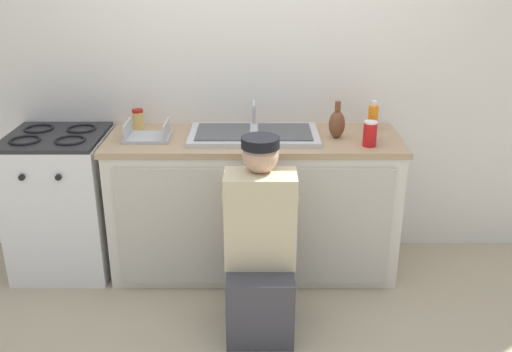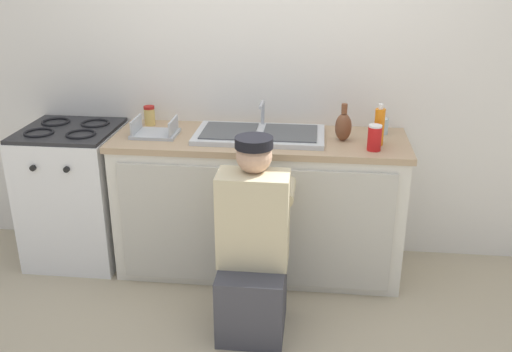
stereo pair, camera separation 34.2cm
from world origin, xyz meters
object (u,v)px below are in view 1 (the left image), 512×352
(dish_rack_tray, at_px, (150,135))
(condiment_jar, at_px, (140,119))
(soap_bottle_orange, at_px, (375,123))
(water_glass, at_px, (375,122))
(sink_double_basin, at_px, (256,134))
(plumber_person, at_px, (262,254))
(stove_range, at_px, (66,202))
(soda_cup_red, at_px, (372,134))
(vase_decorative, at_px, (339,124))

(dish_rack_tray, distance_m, condiment_jar, 0.24)
(condiment_jar, xyz_separation_m, soap_bottle_orange, (1.47, -0.25, 0.05))
(water_glass, bearing_deg, soap_bottle_orange, -102.69)
(sink_double_basin, xyz_separation_m, condiment_jar, (-0.75, 0.18, 0.05))
(plumber_person, distance_m, condiment_jar, 1.27)
(stove_range, height_order, soda_cup_red, soda_cup_red)
(stove_range, relative_size, condiment_jar, 7.31)
(sink_double_basin, xyz_separation_m, water_glass, (0.77, 0.15, 0.03))
(condiment_jar, relative_size, water_glass, 1.28)
(dish_rack_tray, bearing_deg, stove_range, 176.25)
(sink_double_basin, xyz_separation_m, dish_rack_tray, (-0.66, -0.04, 0.01))
(stove_range, xyz_separation_m, dish_rack_tray, (0.59, -0.04, 0.47))
(plumber_person, bearing_deg, stove_range, 152.32)
(dish_rack_tray, xyz_separation_m, water_glass, (1.42, 0.19, 0.03))
(condiment_jar, bearing_deg, stove_range, -159.65)
(stove_range, bearing_deg, dish_rack_tray, -3.75)
(plumber_person, xyz_separation_m, dish_rack_tray, (-0.69, 0.63, 0.47))
(sink_double_basin, xyz_separation_m, vase_decorative, (0.51, -0.01, 0.07))
(soda_cup_red, height_order, water_glass, soda_cup_red)
(sink_double_basin, height_order, soap_bottle_orange, soap_bottle_orange)
(vase_decorative, bearing_deg, water_glass, 32.81)
(stove_range, xyz_separation_m, vase_decorative, (1.76, -0.01, 0.54))
(dish_rack_tray, bearing_deg, water_glass, 7.78)
(condiment_jar, bearing_deg, soda_cup_red, -13.82)
(soap_bottle_orange, bearing_deg, plumber_person, -138.55)
(vase_decorative, bearing_deg, dish_rack_tray, -178.60)
(water_glass, xyz_separation_m, soap_bottle_orange, (-0.05, -0.22, 0.06))
(sink_double_basin, distance_m, stove_range, 1.33)
(stove_range, distance_m, soap_bottle_orange, 2.04)
(soda_cup_red, xyz_separation_m, soap_bottle_orange, (0.03, 0.10, 0.04))
(plumber_person, distance_m, water_glass, 1.21)
(dish_rack_tray, height_order, water_glass, dish_rack_tray)
(plumber_person, xyz_separation_m, soap_bottle_orange, (0.68, 0.60, 0.56))
(dish_rack_tray, bearing_deg, plumber_person, -42.46)
(stove_range, relative_size, water_glass, 9.36)
(condiment_jar, xyz_separation_m, soda_cup_red, (1.44, -0.35, 0.01))
(plumber_person, bearing_deg, vase_decorative, 54.26)
(soda_cup_red, distance_m, water_glass, 0.34)
(sink_double_basin, distance_m, soap_bottle_orange, 0.73)
(stove_range, xyz_separation_m, soap_bottle_orange, (1.96, -0.07, 0.56))
(plumber_person, height_order, soap_bottle_orange, soap_bottle_orange)
(sink_double_basin, bearing_deg, vase_decorative, -1.36)
(stove_range, height_order, water_glass, water_glass)
(stove_range, relative_size, dish_rack_tray, 3.34)
(dish_rack_tray, relative_size, soda_cup_red, 1.84)
(soda_cup_red, height_order, soap_bottle_orange, soap_bottle_orange)
(condiment_jar, distance_m, water_glass, 1.52)
(stove_range, height_order, soap_bottle_orange, soap_bottle_orange)
(dish_rack_tray, bearing_deg, condiment_jar, 113.76)
(soda_cup_red, bearing_deg, soap_bottle_orange, 72.52)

